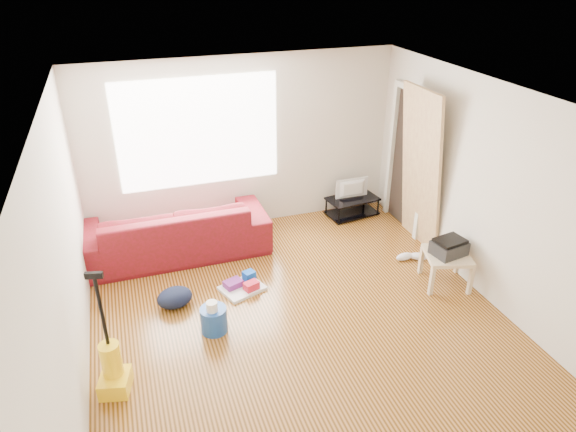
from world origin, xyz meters
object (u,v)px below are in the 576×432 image
object	(u,v)px
tv_stand	(352,206)
bucket	(215,330)
cleaning_tray	(243,285)
vacuum	(113,369)
side_table	(447,259)
backpack	(176,305)
sofa	(177,253)

from	to	relation	value
tv_stand	bucket	world-z (taller)	tv_stand
bucket	cleaning_tray	world-z (taller)	cleaning_tray
bucket	cleaning_tray	bearing A→B (deg)	53.32
tv_stand	vacuum	distance (m)	4.46
bucket	side_table	bearing A→B (deg)	-0.53
tv_stand	backpack	bearing A→B (deg)	-161.30
sofa	vacuum	world-z (taller)	vacuum
side_table	cleaning_tray	bearing A→B (deg)	164.28
side_table	sofa	bearing A→B (deg)	149.65
cleaning_tray	vacuum	distance (m)	1.94
side_table	vacuum	distance (m)	3.98
side_table	backpack	size ratio (longest dim) A/B	1.57
vacuum	cleaning_tray	bearing A→B (deg)	51.24
tv_stand	cleaning_tray	bearing A→B (deg)	-154.35
backpack	vacuum	bearing A→B (deg)	-134.19
vacuum	side_table	bearing A→B (deg)	21.03
bucket	cleaning_tray	xyz separation A→B (m)	(0.49, 0.65, 0.05)
cleaning_tray	backpack	distance (m)	0.84
tv_stand	backpack	world-z (taller)	tv_stand
bucket	vacuum	size ratio (longest dim) A/B	0.23
sofa	cleaning_tray	xyz separation A→B (m)	(0.65, -1.11, 0.05)
tv_stand	side_table	distance (m)	2.10
sofa	bucket	xyz separation A→B (m)	(0.17, -1.77, 0.00)
sofa	vacuum	distance (m)	2.47
side_table	bucket	xyz separation A→B (m)	(-2.90, 0.03, -0.36)
backpack	vacuum	world-z (taller)	vacuum
sofa	vacuum	bearing A→B (deg)	68.84
tv_stand	vacuum	xyz separation A→B (m)	(-3.65, -2.56, 0.08)
side_table	cleaning_tray	world-z (taller)	side_table
cleaning_tray	backpack	bearing A→B (deg)	-175.16
side_table	cleaning_tray	size ratio (longest dim) A/B	1.09
backpack	vacuum	distance (m)	1.33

